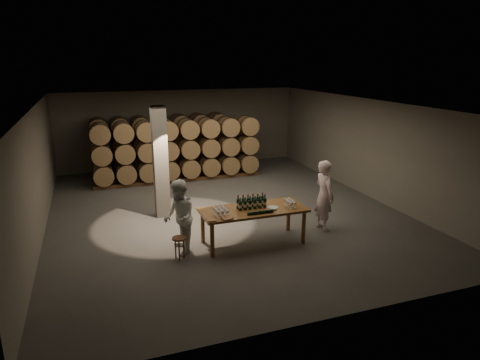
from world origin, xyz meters
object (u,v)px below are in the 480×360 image
object	(u,v)px
person_woman	(179,217)
plate	(273,207)
notebook_near	(227,218)
bottle_cluster	(252,203)
stool	(179,241)
person_man	(324,195)
tasting_table	(253,213)

from	to	relation	value
person_woman	plate	bearing A→B (deg)	86.78
notebook_near	person_woman	bearing A→B (deg)	135.65
person_woman	bottle_cluster	bearing A→B (deg)	91.10
stool	person_man	size ratio (longest dim) A/B	0.28
bottle_cluster	person_man	size ratio (longest dim) A/B	0.38
notebook_near	person_woman	world-z (taller)	person_woman
bottle_cluster	plate	bearing A→B (deg)	-18.59
bottle_cluster	notebook_near	xyz separation A→B (m)	(-0.81, -0.53, -0.11)
bottle_cluster	plate	xyz separation A→B (m)	(0.50, -0.17, -0.11)
plate	notebook_near	bearing A→B (deg)	-164.66
plate	notebook_near	size ratio (longest dim) A/B	1.20
notebook_near	person_man	bearing A→B (deg)	-4.95
person_man	person_woman	world-z (taller)	person_man
tasting_table	person_woman	size ratio (longest dim) A/B	1.46
plate	person_woman	distance (m)	2.32
person_man	notebook_near	bearing A→B (deg)	99.08
person_woman	notebook_near	bearing A→B (deg)	63.67
bottle_cluster	notebook_near	world-z (taller)	bottle_cluster
plate	person_woman	bearing A→B (deg)	176.32
tasting_table	plate	bearing A→B (deg)	-10.63
tasting_table	notebook_near	world-z (taller)	notebook_near
tasting_table	person_man	distance (m)	2.11
tasting_table	notebook_near	xyz separation A→B (m)	(-0.82, -0.45, 0.12)
notebook_near	person_man	xyz separation A→B (m)	(2.92, 0.65, 0.04)
plate	person_man	size ratio (longest dim) A/B	0.14
tasting_table	notebook_near	bearing A→B (deg)	-151.38
stool	person_woman	xyz separation A→B (m)	(0.09, 0.35, 0.45)
plate	tasting_table	bearing A→B (deg)	169.37
bottle_cluster	person_woman	distance (m)	1.82
plate	stool	world-z (taller)	plate
tasting_table	stool	xyz separation A→B (m)	(-1.92, -0.29, -0.36)
bottle_cluster	plate	world-z (taller)	bottle_cluster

